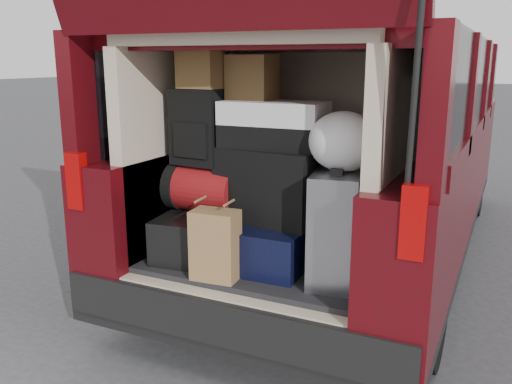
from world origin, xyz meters
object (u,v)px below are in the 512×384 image
Objects in this scene: red_duffel at (205,188)px; black_hardshell at (207,233)px; kraft_bag at (215,245)px; silver_roller at (336,228)px; backpack at (199,127)px; black_soft_case at (271,184)px; navy_hardshell at (271,243)px; twotone_duffel at (274,125)px.

black_hardshell is at bearing -38.91° from red_duffel.
silver_roller is at bearing 17.10° from kraft_bag.
kraft_bag is 0.87× the size of red_duffel.
backpack reaches higher than black_hardshell.
navy_hardshell is at bearing -60.82° from black_soft_case.
black_hardshell is 1.09× the size of silver_roller.
navy_hardshell is at bearing -6.79° from black_hardshell.
navy_hardshell is 0.43m from silver_roller.
backpack reaches higher than silver_roller.
backpack is at bearing -174.12° from twotone_duffel.
red_duffel is (-0.25, 0.32, 0.20)m from kraft_bag.
black_soft_case is 1.01× the size of twotone_duffel.
silver_roller is at bearing -13.30° from black_hardshell.
red_duffel is 0.75× the size of black_soft_case.
twotone_duffel is at bearing 3.11° from black_hardshell.
black_hardshell is at bearing 121.76° from kraft_bag.
black_soft_case reaches higher than red_duffel.
black_soft_case is 1.31× the size of backpack.
backpack reaches higher than kraft_bag.
kraft_bag is 0.85× the size of backpack.
black_hardshell reaches higher than navy_hardshell.
navy_hardshell is at bearing 158.52° from silver_roller.
navy_hardshell is 0.95× the size of silver_roller.
red_duffel is 0.76× the size of twotone_duffel.
black_hardshell is 0.81m from silver_roller.
navy_hardshell is 1.49× the size of kraft_bag.
silver_roller is at bearing -11.93° from black_soft_case.
black_hardshell is at bearing -163.77° from black_soft_case.
twotone_duffel reaches higher than silver_roller.
twotone_duffel is (-0.01, 0.07, 0.64)m from navy_hardshell.
kraft_bag is 0.70m from backpack.
navy_hardshell is (0.40, 0.00, -0.01)m from black_hardshell.
silver_roller is (0.39, -0.09, 0.16)m from navy_hardshell.
silver_roller is (0.79, -0.08, 0.16)m from black_hardshell.
backpack reaches higher than red_duffel.
black_soft_case is (0.39, 0.04, 0.05)m from red_duffel.
red_duffel is 0.98× the size of backpack.
black_hardshell is 0.39m from kraft_bag.
backpack is at bearing 163.93° from silver_roller.
black_soft_case is at bearing 111.06° from navy_hardshell.
navy_hardshell is at bearing 2.84° from backpack.
black_hardshell is 1.70× the size of kraft_bag.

